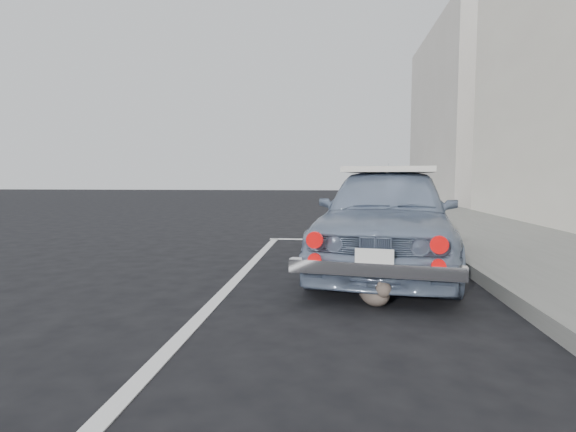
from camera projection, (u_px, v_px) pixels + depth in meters
The scene contains 5 objects.
building_far at pixel (467, 117), 20.87m from camera, with size 3.50×10.00×8.00m, color beige.
pline_front at pixel (349, 240), 8.42m from camera, with size 3.00×0.12×0.01m, color silver.
pline_side at pixel (235, 281), 5.10m from camera, with size 0.12×7.00×0.01m, color silver.
retro_coupe at pixel (388, 216), 5.72m from camera, with size 2.25×4.18×1.35m.
cat at pixel (376, 292), 4.09m from camera, with size 0.36×0.51×0.29m.
Camera 1 is at (0.21, -1.93, 1.17)m, focal length 28.00 mm.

